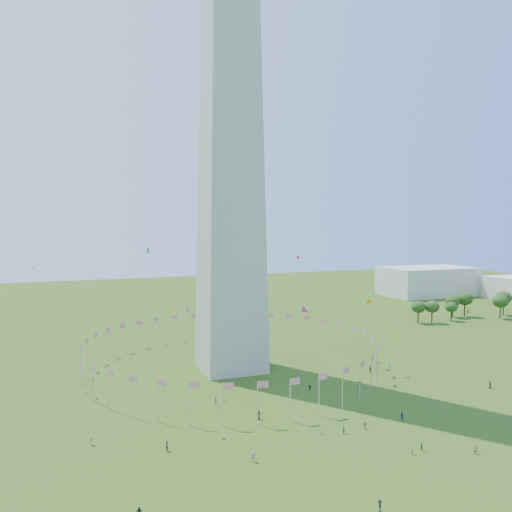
# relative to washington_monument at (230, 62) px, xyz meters

# --- Properties ---
(ground) EXTENTS (600.00, 600.00, 0.00)m
(ground) POSITION_rel_washington_monument_xyz_m (0.00, -50.00, -84.50)
(ground) COLOR #2C4911
(ground) RESTS_ON ground
(washington_monument) EXTENTS (16.80, 16.80, 169.00)m
(washington_monument) POSITION_rel_washington_monument_xyz_m (0.00, 0.00, 0.00)
(washington_monument) COLOR #B2AE9E
(washington_monument) RESTS_ON ground
(flag_ring) EXTENTS (80.24, 80.24, 9.00)m
(flag_ring) POSITION_rel_washington_monument_xyz_m (-0.00, 0.00, -80.00)
(flag_ring) COLOR silver
(flag_ring) RESTS_ON ground
(gov_building_east_a) EXTENTS (50.00, 30.00, 16.00)m
(gov_building_east_a) POSITION_rel_washington_monument_xyz_m (150.00, 100.00, -76.50)
(gov_building_east_a) COLOR beige
(gov_building_east_a) RESTS_ON ground
(crowd) EXTENTS (94.78, 58.33, 1.92)m
(crowd) POSITION_rel_washington_monument_xyz_m (6.77, -44.84, -83.63)
(crowd) COLOR #72665B
(crowd) RESTS_ON ground
(kites_aloft) EXTENTS (132.52, 70.13, 31.62)m
(kites_aloft) POSITION_rel_washington_monument_xyz_m (13.90, -24.04, -64.90)
(kites_aloft) COLOR #CC2699
(kites_aloft) RESTS_ON ground
(tree_line_east) EXTENTS (53.43, 15.73, 10.64)m
(tree_line_east) POSITION_rel_washington_monument_xyz_m (117.66, 35.45, -79.60)
(tree_line_east) COLOR #2F541C
(tree_line_east) RESTS_ON ground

